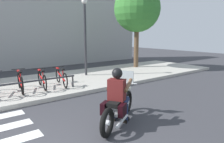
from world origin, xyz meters
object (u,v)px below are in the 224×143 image
bicycle_4 (20,82)px  bicycle_6 (61,77)px  bicycle_5 (42,79)px  street_lamp (85,30)px  rider (118,92)px  motorcycle (119,106)px  tree_near_rack (137,9)px

bicycle_4 → bicycle_6: 1.60m
bicycle_5 → bicycle_6: bearing=0.0°
bicycle_4 → bicycle_5: 0.80m
bicycle_6 → street_lamp: 2.95m
bicycle_4 → street_lamp: 4.14m
bicycle_5 → rider: bearing=-82.7°
bicycle_5 → bicycle_6: (0.80, 0.00, -0.01)m
motorcycle → rider: (-0.07, -0.04, 0.37)m
bicycle_6 → tree_near_rack: 6.85m
bicycle_4 → tree_near_rack: bearing=12.2°
bicycle_6 → tree_near_rack: tree_near_rack is taller
rider → bicycle_5: size_ratio=0.91×
motorcycle → bicycle_4: (-1.39, 4.07, 0.04)m
motorcycle → street_lamp: 6.00m
bicycle_4 → tree_near_rack: size_ratio=0.33×
motorcycle → street_lamp: (2.07, 5.27, 1.96)m
rider → bicycle_6: (0.27, 4.11, -0.35)m
bicycle_5 → street_lamp: street_lamp is taller
bicycle_6 → bicycle_5: bearing=-180.0°
street_lamp → tree_near_rack: tree_near_rack is taller
bicycle_5 → street_lamp: bearing=24.2°
bicycle_5 → street_lamp: size_ratio=0.40×
tree_near_rack → rider: bearing=-136.8°
motorcycle → bicycle_4: bearing=108.9°
bicycle_4 → street_lamp: street_lamp is taller
rider → bicycle_6: rider is taller
motorcycle → bicycle_5: size_ratio=1.20×
motorcycle → bicycle_6: (0.21, 4.07, 0.02)m
motorcycle → street_lamp: street_lamp is taller
bicycle_5 → bicycle_6: 0.80m
bicycle_4 → street_lamp: (3.47, 1.20, 1.92)m
rider → bicycle_5: 4.16m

